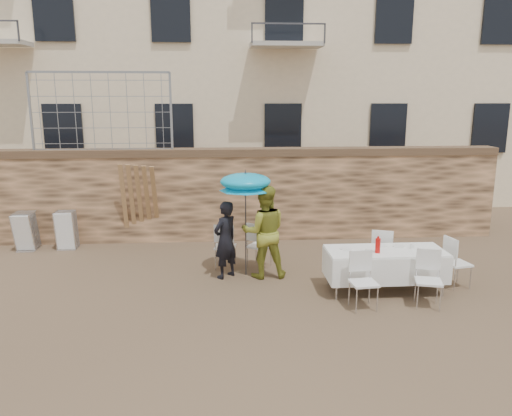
{
  "coord_description": "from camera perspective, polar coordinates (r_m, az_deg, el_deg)",
  "views": [
    {
      "loc": [
        -0.23,
        -6.97,
        3.47
      ],
      "look_at": [
        0.4,
        2.2,
        1.4
      ],
      "focal_mm": 35.0,
      "sensor_mm": 36.0,
      "label": 1
    }
  ],
  "objects": [
    {
      "name": "ground",
      "position": [
        7.79,
        -1.87,
        -13.77
      ],
      "size": [
        80.0,
        80.0,
        0.0
      ],
      "primitive_type": "plane",
      "color": "brown",
      "rests_on": "ground"
    },
    {
      "name": "stone_wall",
      "position": [
        12.21,
        -2.78,
        1.48
      ],
      "size": [
        13.0,
        0.5,
        2.2
      ],
      "primitive_type": "cube",
      "color": "#906948",
      "rests_on": "ground"
    },
    {
      "name": "chain_link_fence",
      "position": [
        12.29,
        -17.25,
        10.41
      ],
      "size": [
        3.2,
        0.06,
        1.8
      ],
      "primitive_type": null,
      "color": "gray",
      "rests_on": "stone_wall"
    },
    {
      "name": "man_suit",
      "position": [
        9.65,
        -3.53,
        -3.65
      ],
      "size": [
        0.65,
        0.65,
        1.52
      ],
      "primitive_type": "imported",
      "rotation": [
        0.0,
        0.0,
        3.91
      ],
      "color": "black",
      "rests_on": "ground"
    },
    {
      "name": "woman_dress",
      "position": [
        9.64,
        0.93,
        -2.72
      ],
      "size": [
        0.91,
        0.72,
        1.82
      ],
      "primitive_type": "imported",
      "rotation": [
        0.0,
        0.0,
        3.18
      ],
      "color": "gold",
      "rests_on": "ground"
    },
    {
      "name": "umbrella",
      "position": [
        9.52,
        -1.21,
        2.66
      ],
      "size": [
        1.01,
        1.01,
        1.93
      ],
      "color": "#3F3F44",
      "rests_on": "ground"
    },
    {
      "name": "couple_chair_left",
      "position": [
        10.26,
        -3.54,
        -4.28
      ],
      "size": [
        0.54,
        0.54,
        0.96
      ],
      "primitive_type": null,
      "rotation": [
        0.0,
        0.0,
        3.0
      ],
      "color": "white",
      "rests_on": "ground"
    },
    {
      "name": "couple_chair_right",
      "position": [
        10.28,
        0.38,
        -4.21
      ],
      "size": [
        0.67,
        0.67,
        0.96
      ],
      "primitive_type": null,
      "rotation": [
        0.0,
        0.0,
        2.52
      ],
      "color": "white",
      "rests_on": "ground"
    },
    {
      "name": "banquet_table",
      "position": [
        9.27,
        14.59,
        -4.92
      ],
      "size": [
        2.1,
        0.85,
        0.78
      ],
      "color": "white",
      "rests_on": "ground"
    },
    {
      "name": "soda_bottle",
      "position": [
        9.02,
        13.75,
        -4.2
      ],
      "size": [
        0.09,
        0.09,
        0.26
      ],
      "primitive_type": "cylinder",
      "color": "red",
      "rests_on": "banquet_table"
    },
    {
      "name": "table_chair_front_left",
      "position": [
        8.5,
        12.22,
        -8.21
      ],
      "size": [
        0.53,
        0.53,
        0.96
      ],
      "primitive_type": null,
      "rotation": [
        0.0,
        0.0,
        0.1
      ],
      "color": "white",
      "rests_on": "ground"
    },
    {
      "name": "table_chair_front_right",
      "position": [
        8.86,
        19.13,
        -7.76
      ],
      "size": [
        0.59,
        0.59,
        0.96
      ],
      "primitive_type": null,
      "rotation": [
        0.0,
        0.0,
        -0.26
      ],
      "color": "white",
      "rests_on": "ground"
    },
    {
      "name": "table_chair_back",
      "position": [
        10.13,
        14.18,
        -4.88
      ],
      "size": [
        0.61,
        0.61,
        0.96
      ],
      "primitive_type": null,
      "rotation": [
        0.0,
        0.0,
        2.8
      ],
      "color": "white",
      "rests_on": "ground"
    },
    {
      "name": "table_chair_side",
      "position": [
        9.96,
        22.03,
        -5.75
      ],
      "size": [
        0.57,
        0.57,
        0.96
      ],
      "primitive_type": null,
      "rotation": [
        0.0,
        0.0,
        1.77
      ],
      "color": "white",
      "rests_on": "ground"
    },
    {
      "name": "chair_stack_left",
      "position": [
        12.72,
        -24.51,
        -2.16
      ],
      "size": [
        0.46,
        0.55,
        0.92
      ],
      "primitive_type": null,
      "color": "white",
      "rests_on": "ground"
    },
    {
      "name": "chair_stack_right",
      "position": [
        12.43,
        -20.63,
        -2.15
      ],
      "size": [
        0.46,
        0.47,
        0.92
      ],
      "primitive_type": null,
      "color": "white",
      "rests_on": "ground"
    },
    {
      "name": "wood_planks",
      "position": [
        12.01,
        -13.41,
        0.48
      ],
      "size": [
        0.7,
        0.2,
        2.0
      ],
      "primitive_type": null,
      "color": "#A37749",
      "rests_on": "ground"
    }
  ]
}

